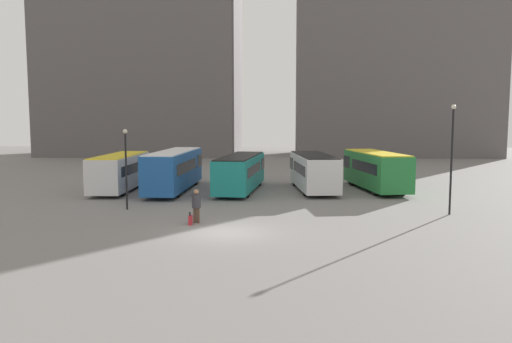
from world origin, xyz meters
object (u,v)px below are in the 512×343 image
Objects in this scene: bus_1 at (175,169)px; bus_2 at (241,171)px; suitcase at (190,220)px; lamp_post_1 at (452,151)px; bus_4 at (375,169)px; traveler at (196,203)px; bus_3 at (313,171)px; lamp_post_0 at (126,162)px; bus_0 at (120,171)px.

bus_1 is 1.07× the size of bus_2.
lamp_post_1 is (14.77, 3.74, 3.50)m from suitcase.
lamp_post_1 reaches higher than bus_4.
bus_1 is at bearing 17.29° from traveler.
bus_3 is 12.54m from lamp_post_1.
traveler is at bearing -162.18° from bus_1.
bus_3 is 1.47× the size of lamp_post_1.
suitcase is (-0.25, -0.45, -0.85)m from traveler.
bus_4 reaches higher than bus_2.
bus_2 is 1.08× the size of bus_4.
lamp_post_0 is (-5.07, 3.86, 1.89)m from traveler.
bus_0 is 24.59m from lamp_post_1.
lamp_post_1 is (2.51, -10.45, 2.11)m from bus_4.
bus_3 is at bearing 37.38° from lamp_post_0.
lamp_post_0 is at bearing 148.84° from bus_2.
bus_1 is 13.50m from suitcase.
bus_1 is 8.76m from lamp_post_0.
bus_1 is at bearing 153.61° from lamp_post_1.
bus_4 is (10.73, 1.11, 0.12)m from bus_2.
bus_3 is 0.98× the size of bus_4.
lamp_post_0 is (-17.08, -9.88, 1.34)m from bus_4.
lamp_post_1 is at bearing -1.67° from lamp_post_0.
lamp_post_0 is 19.61m from lamp_post_1.
traveler is at bearing -167.25° from lamp_post_1.
bus_0 is 0.85× the size of bus_1.
bus_3 reaches higher than bus_2.
bus_3 is (10.98, 0.65, -0.15)m from bus_1.
bus_2 is 1.62× the size of lamp_post_1.
bus_4 is at bearing -41.49° from traveler.
traveler is at bearing -148.22° from bus_0.
bus_3 is 5.13× the size of traveler.
lamp_post_0 is (3.20, -8.41, 1.44)m from bus_0.
bus_2 is at bearing 54.07° from lamp_post_0.
bus_1 is 5.24m from bus_2.
bus_3 is at bearing 88.03° from bus_4.
traveler is 2.57× the size of suitcase.
bus_2 is at bearing 144.80° from lamp_post_1.
bus_1 is 1.15× the size of bus_4.
lamp_post_1 is at bearing -175.73° from bus_4.
bus_1 reaches higher than traveler.
lamp_post_0 reaches higher than bus_1.
lamp_post_0 is (-1.12, -8.59, 1.27)m from bus_1.
traveler is 0.37× the size of lamp_post_0.
bus_0 reaches higher than suitcase.
bus_1 is at bearing 96.65° from bus_2.
lamp_post_0 is (-4.82, 4.31, 2.74)m from suitcase.
lamp_post_0 is at bearing 52.43° from traveler.
bus_4 is 5.25× the size of traveler.
bus_2 is 5.77m from bus_3.
suitcase is at bearing 129.95° from bus_4.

